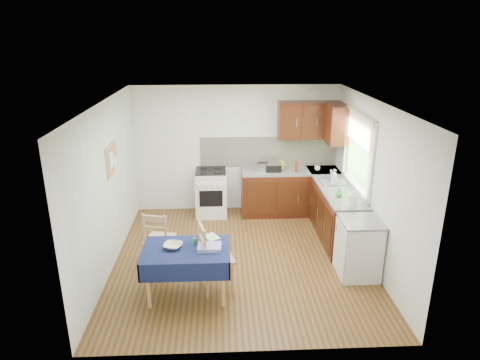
{
  "coord_description": "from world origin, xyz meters",
  "views": [
    {
      "loc": [
        -0.31,
        -6.05,
        3.45
      ],
      "look_at": [
        -0.01,
        0.32,
        1.23
      ],
      "focal_mm": 32.0,
      "sensor_mm": 36.0,
      "label": 1
    }
  ],
  "objects_px": {
    "chair_far": "(159,237)",
    "toaster": "(263,167)",
    "dining_table": "(186,256)",
    "kettle": "(353,199)",
    "sandwich_press": "(273,167)",
    "dish_rack": "(333,182)",
    "chair_near": "(213,255)"
  },
  "relations": [
    {
      "from": "dining_table",
      "to": "sandwich_press",
      "type": "relative_size",
      "value": 3.99
    },
    {
      "from": "chair_far",
      "to": "kettle",
      "type": "height_order",
      "value": "kettle"
    },
    {
      "from": "dining_table",
      "to": "chair_near",
      "type": "bearing_deg",
      "value": 4.91
    },
    {
      "from": "chair_far",
      "to": "dish_rack",
      "type": "xyz_separation_m",
      "value": [
        2.96,
        1.17,
        0.44
      ]
    },
    {
      "from": "chair_near",
      "to": "sandwich_press",
      "type": "bearing_deg",
      "value": -37.73
    },
    {
      "from": "chair_near",
      "to": "toaster",
      "type": "relative_size",
      "value": 4.26
    },
    {
      "from": "chair_near",
      "to": "kettle",
      "type": "relative_size",
      "value": 4.13
    },
    {
      "from": "toaster",
      "to": "sandwich_press",
      "type": "distance_m",
      "value": 0.2
    },
    {
      "from": "chair_far",
      "to": "toaster",
      "type": "bearing_deg",
      "value": -119.27
    },
    {
      "from": "chair_near",
      "to": "dish_rack",
      "type": "relative_size",
      "value": 2.31
    },
    {
      "from": "sandwich_press",
      "to": "kettle",
      "type": "xyz_separation_m",
      "value": [
        1.01,
        -1.79,
        0.02
      ]
    },
    {
      "from": "dining_table",
      "to": "toaster",
      "type": "xyz_separation_m",
      "value": [
        1.29,
        2.7,
        0.38
      ]
    },
    {
      "from": "dining_table",
      "to": "chair_near",
      "type": "relative_size",
      "value": 1.15
    },
    {
      "from": "toaster",
      "to": "dish_rack",
      "type": "bearing_deg",
      "value": -9.1
    },
    {
      "from": "kettle",
      "to": "chair_far",
      "type": "bearing_deg",
      "value": -177.76
    },
    {
      "from": "chair_near",
      "to": "kettle",
      "type": "xyz_separation_m",
      "value": [
        2.15,
        0.79,
        0.47
      ]
    },
    {
      "from": "chair_near",
      "to": "toaster",
      "type": "bearing_deg",
      "value": -33.92
    },
    {
      "from": "dining_table",
      "to": "chair_far",
      "type": "height_order",
      "value": "chair_far"
    },
    {
      "from": "chair_near",
      "to": "dish_rack",
      "type": "distance_m",
      "value": 2.84
    },
    {
      "from": "chair_far",
      "to": "sandwich_press",
      "type": "xyz_separation_m",
      "value": [
        1.97,
        1.91,
        0.5
      ]
    },
    {
      "from": "chair_near",
      "to": "kettle",
      "type": "height_order",
      "value": "kettle"
    },
    {
      "from": "sandwich_press",
      "to": "dish_rack",
      "type": "bearing_deg",
      "value": -43.25
    },
    {
      "from": "dining_table",
      "to": "chair_near",
      "type": "xyz_separation_m",
      "value": [
        0.35,
        0.11,
        -0.06
      ]
    },
    {
      "from": "toaster",
      "to": "sandwich_press",
      "type": "relative_size",
      "value": 0.81
    },
    {
      "from": "toaster",
      "to": "chair_far",
      "type": "bearing_deg",
      "value": -109.84
    },
    {
      "from": "chair_far",
      "to": "chair_near",
      "type": "relative_size",
      "value": 0.91
    },
    {
      "from": "toaster",
      "to": "dish_rack",
      "type": "xyz_separation_m",
      "value": [
        1.19,
        -0.74,
        -0.06
      ]
    },
    {
      "from": "sandwich_press",
      "to": "kettle",
      "type": "distance_m",
      "value": 2.06
    },
    {
      "from": "chair_far",
      "to": "kettle",
      "type": "relative_size",
      "value": 3.76
    },
    {
      "from": "dining_table",
      "to": "kettle",
      "type": "xyz_separation_m",
      "value": [
        2.5,
        0.9,
        0.41
      ]
    },
    {
      "from": "chair_near",
      "to": "sandwich_press",
      "type": "relative_size",
      "value": 3.46
    },
    {
      "from": "dining_table",
      "to": "sandwich_press",
      "type": "distance_m",
      "value": 3.1
    }
  ]
}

